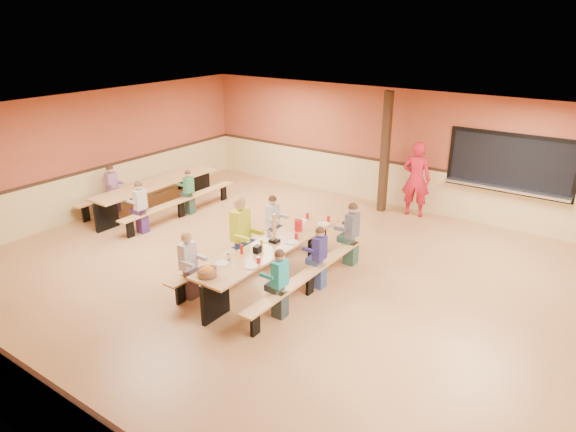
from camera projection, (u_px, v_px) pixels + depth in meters
The scene contains 23 objects.
ground at pixel (288, 279), 9.69m from camera, with size 12.00×12.00×0.00m, color #986539.
room_envelope at pixel (288, 246), 9.44m from camera, with size 12.04×10.04×3.02m.
kitchen_pass_through at pixel (510, 166), 11.52m from camera, with size 2.78×0.28×1.38m.
structural_post at pixel (385, 153), 12.60m from camera, with size 0.18×0.18×3.00m, color black.
cafeteria_table_main at pixel (272, 256), 9.42m from camera, with size 1.91×3.70×0.74m.
cafeteria_table_second at pixel (157, 191), 12.96m from camera, with size 1.91×3.70×0.74m.
seated_child_white_left at pixel (188, 266), 8.83m from camera, with size 0.38×0.31×1.23m, color silver, non-canonical shape.
seated_adult_yellow at pixel (241, 234), 9.86m from camera, with size 0.49×0.40×1.46m, color #CCD320, non-canonical shape.
seated_child_grey_left at pixel (273, 224), 10.68m from camera, with size 0.37×0.30×1.20m, color #BABABA, non-canonical shape.
seated_child_teal_right at pixel (280, 284), 8.27m from camera, with size 0.36×0.29×1.19m, color teal, non-canonical shape.
seated_child_navy_right at pixel (319, 258), 9.19m from camera, with size 0.35×0.29×1.17m, color navy, non-canonical shape.
seated_child_char_right at pixel (352, 234), 10.08m from camera, with size 0.40×0.32×1.26m, color #484B52, non-canonical shape.
seated_child_purple_sec at pixel (112, 189), 12.83m from camera, with size 0.36×0.30×1.20m, color #905D84, non-canonical shape.
seated_child_green_sec at pixel (189, 192), 12.74m from camera, with size 0.32×0.26×1.11m, color #347546, non-canonical shape.
seated_child_tan_sec at pixel (141, 208), 11.58m from camera, with size 0.36×0.30×1.19m, color #AA9F8B, non-canonical shape.
standing_woman at pixel (416, 179), 12.49m from camera, with size 0.68×0.45×1.87m, color red.
punch_pitcher at pixel (298, 225), 9.94m from camera, with size 0.16×0.16×0.22m, color #B5181A.
chip_bowl at pixel (207, 272), 8.20m from camera, with size 0.32×0.32×0.15m, color orange, non-canonical shape.
napkin_dispenser at pixel (257, 249), 9.02m from camera, with size 0.10×0.14×0.13m, color black.
condiment_mustard at pixel (262, 244), 9.18m from camera, with size 0.06×0.06×0.17m, color yellow.
condiment_ketchup at pixel (242, 249), 8.98m from camera, with size 0.06×0.06×0.17m, color #B2140F.
table_paddle at pixel (274, 235), 9.41m from camera, with size 0.16×0.16×0.56m.
place_settings at pixel (272, 242), 9.33m from camera, with size 0.65×3.30×0.11m, color beige, non-canonical shape.
Camera 1 is at (4.96, -7.02, 4.61)m, focal length 32.00 mm.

